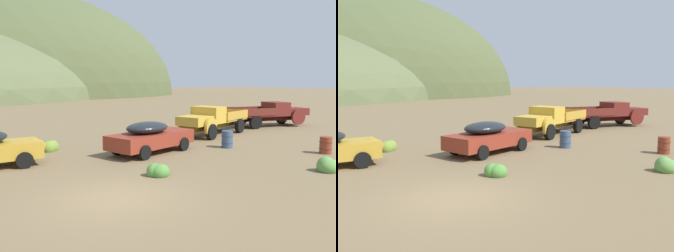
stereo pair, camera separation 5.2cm
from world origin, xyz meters
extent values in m
plane|color=brown|center=(0.00, 0.00, 0.00)|extent=(300.00, 300.00, 0.00)
ellipsoid|color=#4C5633|center=(14.98, 80.14, 0.00)|extent=(74.69, 52.02, 47.84)
ellipsoid|color=#B28928|center=(-0.88, 6.42, 0.75)|extent=(0.95, 1.44, 0.61)
cylinder|color=black|center=(-1.49, 5.54, 0.34)|extent=(0.68, 0.21, 0.68)
cylinder|color=black|center=(-1.46, 7.32, 0.34)|extent=(0.68, 0.21, 0.68)
cube|color=maroon|center=(4.49, 5.50, 0.68)|extent=(4.98, 3.09, 0.68)
ellipsoid|color=black|center=(4.22, 5.42, 1.28)|extent=(2.78, 2.24, 0.57)
ellipsoid|color=maroon|center=(6.49, 6.10, 0.75)|extent=(1.40, 1.70, 0.61)
cylinder|color=black|center=(6.13, 5.03, 0.34)|extent=(0.71, 0.39, 0.68)
cylinder|color=black|center=(5.60, 6.79, 0.34)|extent=(0.71, 0.39, 0.68)
cylinder|color=black|center=(3.37, 4.20, 0.34)|extent=(0.71, 0.39, 0.68)
cylinder|color=black|center=(2.84, 5.96, 0.34)|extent=(0.71, 0.39, 0.68)
cube|color=brown|center=(11.02, 8.49, 0.66)|extent=(5.85, 2.81, 0.36)
cube|color=gold|center=(8.97, 7.78, 1.11)|extent=(2.29, 2.18, 0.55)
cube|color=#B7B2A8|center=(8.16, 7.50, 1.09)|extent=(0.45, 1.10, 0.44)
cylinder|color=gold|center=(8.88, 8.80, 0.76)|extent=(1.19, 0.56, 1.20)
cylinder|color=gold|center=(9.53, 6.94, 0.76)|extent=(1.19, 0.56, 1.20)
cube|color=gold|center=(10.49, 8.31, 1.36)|extent=(1.91, 2.25, 1.05)
cube|color=black|center=(9.91, 8.11, 1.57)|extent=(0.58, 1.54, 0.59)
cube|color=#B5882D|center=(12.53, 9.02, 0.90)|extent=(3.45, 2.85, 0.12)
cube|color=#B5882D|center=(12.21, 9.96, 1.23)|extent=(2.83, 1.07, 0.55)
cube|color=#B5882D|center=(12.86, 8.08, 1.23)|extent=(2.83, 1.07, 0.55)
cube|color=#B5882D|center=(13.87, 9.49, 1.23)|extent=(0.75, 1.91, 0.55)
cylinder|color=black|center=(8.87, 8.85, 0.48)|extent=(1.00, 0.58, 0.96)
cylinder|color=black|center=(9.55, 6.89, 0.48)|extent=(1.00, 0.58, 0.96)
cylinder|color=black|center=(12.43, 10.08, 0.48)|extent=(1.00, 0.58, 0.96)
cylinder|color=black|center=(13.11, 8.12, 0.48)|extent=(1.00, 0.58, 0.96)
cube|color=black|center=(17.56, 9.42, 0.66)|extent=(6.11, 2.32, 0.36)
cube|color=maroon|center=(19.73, 8.90, 1.11)|extent=(2.25, 2.07, 0.55)
cube|color=#B7B2A8|center=(20.60, 8.69, 1.09)|extent=(0.34, 1.14, 0.44)
cylinder|color=maroon|center=(19.25, 7.99, 0.76)|extent=(1.21, 0.45, 1.20)
cylinder|color=maroon|center=(19.71, 9.93, 0.76)|extent=(1.21, 0.45, 1.20)
cube|color=maroon|center=(18.11, 9.28, 1.36)|extent=(1.81, 2.20, 1.05)
cube|color=black|center=(18.73, 9.14, 1.57)|extent=(0.43, 1.60, 0.59)
cube|color=maroon|center=(15.94, 9.80, 0.90)|extent=(3.44, 2.66, 0.12)
cube|color=maroon|center=(15.71, 8.82, 1.23)|extent=(3.00, 0.80, 0.55)
cube|color=maroon|center=(16.17, 10.78, 1.23)|extent=(3.00, 0.80, 0.55)
cube|color=maroon|center=(14.52, 10.14, 1.23)|extent=(0.56, 1.98, 0.55)
cylinder|color=black|center=(19.72, 9.98, 0.48)|extent=(1.00, 0.49, 0.96)
cylinder|color=black|center=(15.45, 8.84, 0.48)|extent=(1.00, 0.49, 0.96)
cylinder|color=black|center=(15.94, 10.88, 0.48)|extent=(1.00, 0.49, 0.96)
cylinder|color=#384C6B|center=(8.54, 4.41, 0.46)|extent=(0.59, 0.59, 0.91)
torus|color=#27354A|center=(8.54, 4.41, 0.64)|extent=(0.64, 0.64, 0.03)
torus|color=#27354A|center=(8.54, 4.41, 0.27)|extent=(0.64, 0.64, 0.03)
cylinder|color=brown|center=(11.50, 0.59, 0.42)|extent=(0.57, 0.57, 0.83)
torus|color=#552315|center=(11.50, 0.59, 0.58)|extent=(0.61, 0.61, 0.03)
torus|color=#552315|center=(11.50, 0.59, 0.25)|extent=(0.61, 0.61, 0.03)
ellipsoid|color=#5B8E42|center=(8.37, -1.58, 0.18)|extent=(0.91, 0.82, 0.67)
ellipsoid|color=#5B8E42|center=(8.30, -1.50, 0.21)|extent=(0.73, 0.66, 0.78)
ellipsoid|color=olive|center=(0.29, 8.58, 0.19)|extent=(0.70, 0.63, 0.69)
ellipsoid|color=olive|center=(0.28, 8.67, 0.14)|extent=(0.56, 0.51, 0.53)
ellipsoid|color=olive|center=(0.54, 8.75, 0.19)|extent=(0.64, 0.58, 0.70)
ellipsoid|color=#4C8438|center=(2.48, 1.45, 0.17)|extent=(0.71, 0.64, 0.61)
ellipsoid|color=#4C8438|center=(2.33, 1.63, 0.17)|extent=(0.65, 0.58, 0.62)
camera|label=1|loc=(-4.56, -9.71, 3.56)|focal=38.70mm
camera|label=2|loc=(-4.52, -9.74, 3.56)|focal=38.70mm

